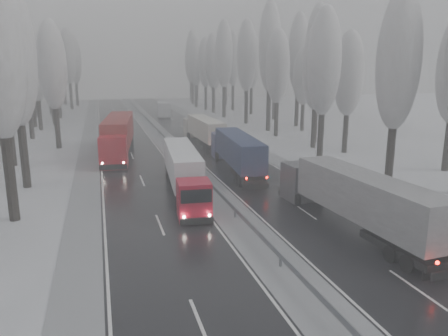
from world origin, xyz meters
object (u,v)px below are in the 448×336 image
truck_blue_box (236,150)px  truck_cream_box (203,129)px  box_truck_distant (164,109)px  truck_red_white (183,168)px  truck_grey_tarp (354,196)px  truck_red_red (118,134)px

truck_blue_box → truck_cream_box: 15.86m
truck_cream_box → box_truck_distant: size_ratio=1.71×
truck_blue_box → truck_red_white: (-6.51, -6.24, -0.10)m
truck_grey_tarp → truck_red_white: bearing=124.3°
truck_cream_box → truck_red_white: (-6.92, -22.10, -0.02)m
truck_red_white → truck_red_red: size_ratio=0.81×
truck_blue_box → truck_red_white: truck_blue_box is taller
truck_grey_tarp → truck_cream_box: (-1.96, 33.35, -0.12)m
truck_grey_tarp → truck_red_white: truck_grey_tarp is taller
truck_blue_box → box_truck_distant: 51.38m
truck_red_white → truck_red_red: 17.95m
truck_blue_box → box_truck_distant: bearing=94.3°
box_truck_distant → truck_red_red: size_ratio=0.48×
truck_grey_tarp → truck_red_red: truck_red_red is taller
truck_grey_tarp → truck_cream_box: 33.41m
box_truck_distant → truck_cream_box: bearing=-83.9°
truck_cream_box → truck_red_white: bearing=-108.3°
truck_cream_box → box_truck_distant: 35.53m
truck_grey_tarp → truck_red_white: (-8.87, 11.25, -0.15)m
truck_blue_box → truck_red_red: size_ratio=0.85×
truck_grey_tarp → truck_red_red: bearing=110.9°
truck_red_white → truck_red_red: truck_red_red is taller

